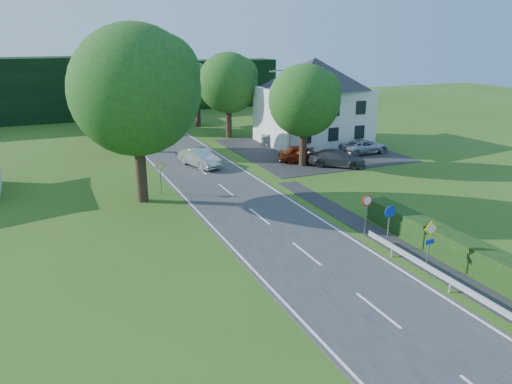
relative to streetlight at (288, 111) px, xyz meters
name	(u,v)px	position (x,y,z in m)	size (l,w,h in m)	color
road	(247,207)	(-8.06, -10.00, -4.44)	(7.00, 80.00, 0.04)	#333235
parking_pad	(309,150)	(3.94, 3.00, -4.44)	(14.00, 16.00, 0.04)	#27272A
line_edge_left	(200,213)	(-11.31, -10.00, -4.42)	(0.12, 80.00, 0.01)	white
line_edge_right	(291,200)	(-4.81, -10.00, -4.42)	(0.12, 80.00, 0.01)	white
line_centre	(247,206)	(-8.06, -10.00, -4.42)	(0.12, 80.00, 0.01)	white
tree_main	(137,116)	(-14.06, -6.00, 1.36)	(9.40, 9.40, 11.64)	#204815
tree_left_far	(117,107)	(-13.06, 10.00, -0.17)	(7.00, 7.00, 8.58)	#204815
tree_right_far	(228,96)	(-1.06, 12.00, 0.08)	(7.40, 7.40, 9.09)	#204815
tree_left_back	(105,95)	(-12.56, 22.00, -0.43)	(6.60, 6.60, 8.07)	#204815
tree_right_back	(197,95)	(-2.06, 20.00, -0.68)	(6.20, 6.20, 7.56)	#204815
tree_right_mid	(304,116)	(0.44, -2.00, -0.17)	(7.00, 7.00, 8.58)	#204815
treeline_right	(179,85)	(-0.06, 36.00, -0.96)	(30.00, 5.00, 7.00)	black
house_white	(313,100)	(5.94, 6.00, -0.06)	(10.60, 8.40, 8.60)	silver
streetlight	(288,111)	(0.00, 0.00, 0.00)	(2.03, 0.18, 8.00)	slate
sign_priority_right	(430,237)	(-3.76, -22.02, -2.67)	(0.78, 0.09, 2.59)	slate
sign_roundabout	(389,219)	(-3.76, -19.02, -2.79)	(0.64, 0.08, 2.37)	slate
sign_speed_limit	(367,205)	(-3.76, -17.03, -2.70)	(0.64, 0.11, 2.37)	slate
sign_priority_left	(160,171)	(-12.56, -5.02, -2.75)	(0.78, 0.09, 2.44)	slate
moving_car	(200,158)	(-7.76, 1.17, -3.66)	(1.61, 4.62, 1.52)	#B2B2B7
motorcycle	(204,150)	(-6.26, 4.76, -3.90)	(0.69, 1.98, 1.04)	black
parked_car_red	(303,154)	(1.03, -0.97, -3.70)	(1.72, 4.28, 1.46)	maroon
parked_car_silver_a	(283,138)	(2.50, 5.94, -3.69)	(1.54, 4.42, 1.46)	silver
parked_car_grey	(337,158)	(2.98, -3.40, -3.73)	(1.95, 4.80, 1.39)	#47464B
parked_car_silver_b	(364,146)	(7.96, -0.34, -3.76)	(2.19, 4.76, 1.32)	#B6B4BB
parasol	(303,139)	(3.92, 4.32, -3.58)	(1.83, 1.87, 1.68)	red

